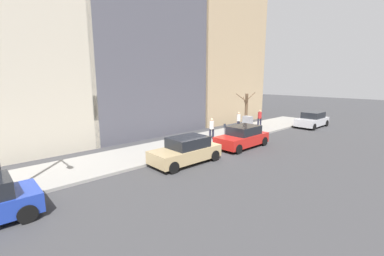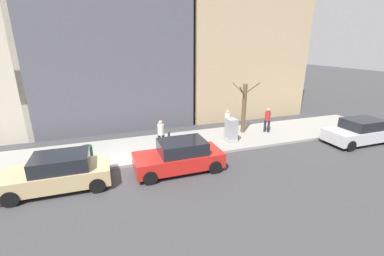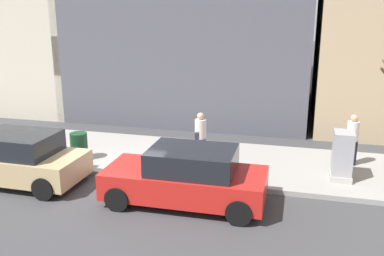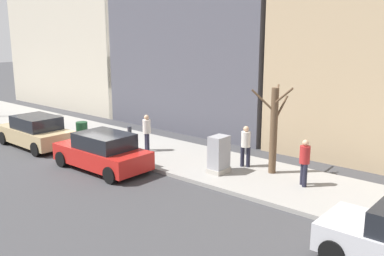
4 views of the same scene
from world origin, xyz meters
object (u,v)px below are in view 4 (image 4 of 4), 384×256
Objects in this scene: parked_car_tan at (36,132)px; utility_box at (219,155)px; parking_meter at (130,138)px; trash_bin at (82,131)px; pedestrian_near_meter at (305,160)px; parked_car_red at (103,152)px; bare_tree at (274,128)px; pedestrian_midblock at (246,144)px; pedestrian_far_corner at (147,131)px.

parked_car_tan is 2.95× the size of utility_box.
parked_car_tan is 5.35m from parking_meter.
pedestrian_near_meter reaches higher than trash_bin.
utility_box is 3.23m from pedestrian_near_meter.
parked_car_tan is at bearing 151.78° from trash_bin.
utility_box is at bearing -121.30° from pedestrian_near_meter.
utility_box is at bearing -87.22° from trash_bin.
parked_car_red is at bearing -115.30° from trash_bin.
pedestrian_near_meter reaches higher than parked_car_tan.
parked_car_tan is 1.24× the size of bare_tree.
pedestrian_midblock reaches higher than trash_bin.
utility_box is 1.59× the size of trash_bin.
utility_box is 0.86× the size of pedestrian_far_corner.
utility_box is (2.40, -4.01, 0.11)m from parked_car_red.
parking_meter is at bearing -174.16° from pedestrian_midblock.
pedestrian_near_meter reaches higher than utility_box.
utility_box is at bearing 25.22° from pedestrian_far_corner.
utility_box is 8.26m from trash_bin.
bare_tree is at bearing -80.12° from trash_bin.
trash_bin is (2.00, 4.23, -0.14)m from parked_car_red.
parked_car_tan is 11.49m from bare_tree.
pedestrian_near_meter is 2.80m from pedestrian_midblock.
trash_bin is at bearing -27.60° from parked_car_tan.
pedestrian_near_meter is 7.44m from pedestrian_far_corner.
bare_tree is at bearing -17.16° from pedestrian_midblock.
utility_box is 4.32m from pedestrian_far_corner.
parked_car_red is 2.54× the size of pedestrian_far_corner.
pedestrian_far_corner reaches higher than parking_meter.
bare_tree is 2.05× the size of pedestrian_midblock.
pedestrian_far_corner is at bearing 5.56° from parked_car_red.
parked_car_tan reaches higher than trash_bin.
parked_car_red is at bearing -90.38° from parked_car_tan.
utility_box is 1.34m from pedestrian_midblock.
bare_tree is 1.46m from pedestrian_midblock.
bare_tree is (3.71, -5.58, 1.17)m from parked_car_red.
parking_meter is 0.81× the size of pedestrian_midblock.
parked_car_tan is at bearing -122.88° from pedestrian_far_corner.
parking_meter is (1.46, -5.14, 0.24)m from parked_car_tan.
parked_car_red is at bearing -175.71° from parking_meter.
parked_car_tan is at bearing 88.48° from parked_car_red.
parked_car_red reaches higher than trash_bin.
pedestrian_near_meter is at bearing -108.62° from bare_tree.
parking_meter is 0.81× the size of pedestrian_far_corner.
pedestrian_far_corner is (0.71, -3.94, 0.49)m from trash_bin.
pedestrian_near_meter is at bearing -66.48° from parked_car_red.
pedestrian_far_corner is at bearing 172.22° from pedestrian_midblock.
pedestrian_midblock is at bearing -16.21° from utility_box.
pedestrian_far_corner is at bearing 85.89° from utility_box.
pedestrian_midblock is 4.77m from pedestrian_far_corner.
parked_car_red is 6.81m from bare_tree.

